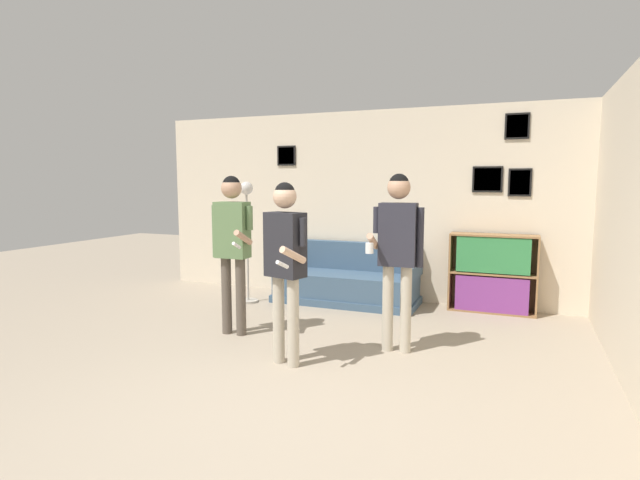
% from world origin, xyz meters
% --- Properties ---
extents(ground_plane, '(20.00, 20.00, 0.00)m').
position_xyz_m(ground_plane, '(0.00, 0.00, 0.00)').
color(ground_plane, gray).
extents(wall_back, '(7.45, 0.08, 2.70)m').
position_xyz_m(wall_back, '(0.01, 4.00, 1.36)').
color(wall_back, beige).
rests_on(wall_back, ground_plane).
extents(wall_right, '(0.06, 6.37, 2.70)m').
position_xyz_m(wall_right, '(2.55, 1.99, 1.35)').
color(wall_right, beige).
rests_on(wall_right, ground_plane).
extents(couch, '(2.01, 0.80, 0.83)m').
position_xyz_m(couch, '(-0.55, 3.58, 0.28)').
color(couch, '#3D5670').
rests_on(couch, ground_plane).
extents(bookshelf, '(1.09, 0.30, 1.02)m').
position_xyz_m(bookshelf, '(1.37, 3.78, 0.51)').
color(bookshelf, olive).
rests_on(bookshelf, ground_plane).
extents(floor_lamp, '(0.28, 0.28, 1.70)m').
position_xyz_m(floor_lamp, '(-1.85, 3.06, 1.11)').
color(floor_lamp, '#ADA89E').
rests_on(floor_lamp, ground_plane).
extents(person_player_foreground_left, '(0.50, 0.46, 1.76)m').
position_xyz_m(person_player_foreground_left, '(-1.24, 1.70, 1.09)').
color(person_player_foreground_left, brown).
rests_on(person_player_foreground_left, ground_plane).
extents(person_player_foreground_center, '(0.48, 0.54, 1.69)m').
position_xyz_m(person_player_foreground_center, '(-0.29, 1.08, 1.04)').
color(person_player_foreground_center, '#B7AD99').
rests_on(person_player_foreground_center, ground_plane).
extents(person_watcher_holding_cup, '(0.50, 0.45, 1.77)m').
position_xyz_m(person_watcher_holding_cup, '(0.58, 1.82, 1.10)').
color(person_watcher_holding_cup, '#B7AD99').
rests_on(person_watcher_holding_cup, ground_plane).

